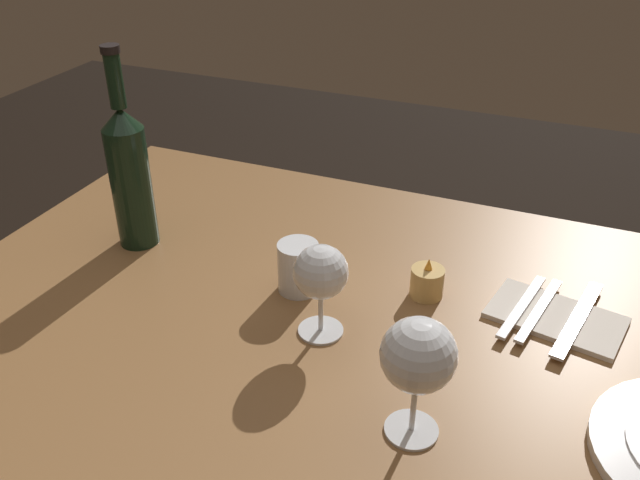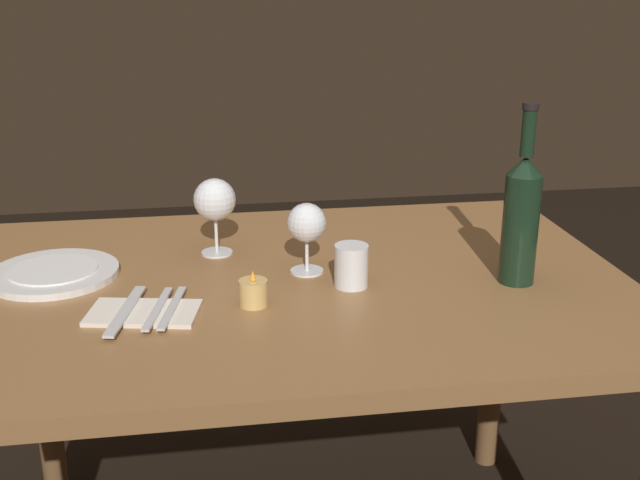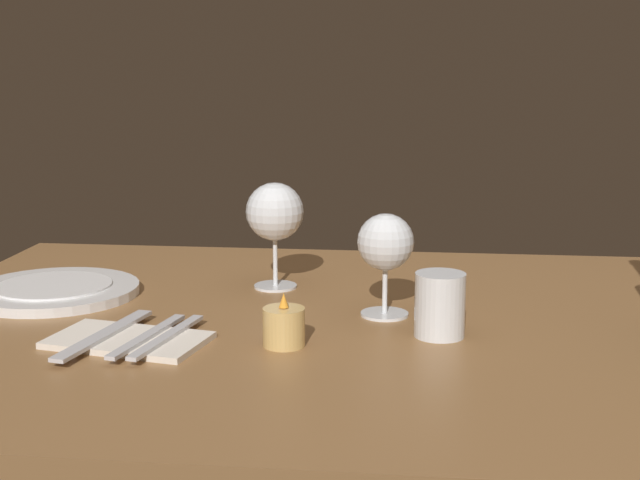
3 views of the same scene
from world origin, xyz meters
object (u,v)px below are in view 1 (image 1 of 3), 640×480
votive_candle (427,283)px  wine_glass_left (321,274)px  wine_bottle (129,173)px  wine_glass_right (418,357)px  table_knife (578,319)px  fork_outer (522,306)px  fork_inner (539,310)px  folded_napkin (556,317)px  water_tumbler (298,270)px

votive_candle → wine_glass_left: bearing=-128.8°
wine_bottle → wine_glass_right: bearing=-23.7°
table_knife → fork_outer: bearing=180.0°
wine_glass_left → votive_candle: bearing=51.2°
wine_glass_left → fork_inner: size_ratio=0.79×
wine_glass_left → folded_napkin: 0.36m
wine_glass_right → fork_inner: bearing=69.0°
votive_candle → folded_napkin: size_ratio=0.32×
fork_inner → fork_outer: (-0.02, 0.00, 0.00)m
wine_glass_right → fork_outer: (0.09, 0.29, -0.11)m
fork_inner → wine_glass_left: bearing=-151.0°
votive_candle → water_tumbler: bearing=-162.3°
fork_inner → wine_bottle: bearing=-176.1°
wine_bottle → fork_outer: 0.67m
fork_inner → table_knife: same height
water_tumbler → folded_napkin: 0.39m
table_knife → wine_glass_left: bearing=-155.1°
wine_glass_left → water_tumbler: wine_glass_left is taller
votive_candle → fork_inner: 0.17m
water_tumbler → votive_candle: water_tumbler is taller
water_tumbler → fork_inner: (0.36, 0.07, -0.03)m
wine_bottle → table_knife: wine_bottle is taller
fork_outer → table_knife: bearing=0.0°
fork_inner → water_tumbler: bearing=-168.5°
wine_glass_left → wine_glass_right: 0.22m
water_tumbler → votive_candle: (0.19, 0.06, -0.01)m
fork_outer → water_tumbler: bearing=-167.6°
wine_glass_left → wine_bottle: (-0.39, 0.11, 0.03)m
wine_glass_right → wine_bottle: bearing=156.3°
wine_glass_right → folded_napkin: size_ratio=0.79×
votive_candle → fork_inner: size_ratio=0.37×
votive_candle → folded_napkin: bearing=3.6°
wine_glass_right → wine_bottle: (-0.57, 0.25, 0.02)m
wine_bottle → fork_inner: 0.69m
wine_glass_left → folded_napkin: wine_glass_left is taller
votive_candle → fork_outer: size_ratio=0.37×
folded_napkin → water_tumbler: bearing=-169.2°
wine_glass_right → fork_outer: bearing=73.4°
table_knife → folded_napkin: bearing=180.0°
wine_glass_left → folded_napkin: bearing=27.0°
wine_glass_right → table_knife: bearing=60.3°
water_tumbler → votive_candle: bearing=17.7°
water_tumbler → fork_outer: (0.33, 0.07, -0.03)m
votive_candle → table_knife: 0.22m
water_tumbler → folded_napkin: bearing=10.8°
wine_bottle → fork_inner: size_ratio=1.93×
water_tumbler → wine_bottle: bearing=175.1°
folded_napkin → table_knife: bearing=0.0°
votive_candle → table_knife: bearing=3.1°
wine_bottle → fork_outer: wine_bottle is taller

